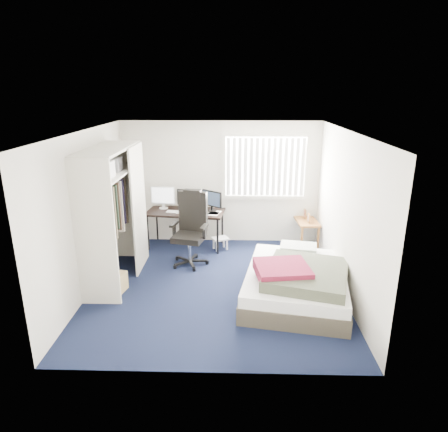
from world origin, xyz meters
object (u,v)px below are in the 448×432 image
(office_chair, at_px, (191,236))
(nightstand, at_px, (306,223))
(desk, at_px, (186,209))
(bed, at_px, (297,281))

(office_chair, relative_size, nightstand, 1.61)
(desk, bearing_deg, bed, -47.12)
(office_chair, distance_m, nightstand, 2.43)
(nightstand, relative_size, bed, 0.37)
(nightstand, distance_m, bed, 2.25)
(office_chair, height_order, nightstand, office_chair)
(office_chair, xyz_separation_m, nightstand, (2.26, 0.91, -0.03))
(nightstand, bearing_deg, bed, -102.75)
(bed, bearing_deg, nightstand, 77.25)
(desk, height_order, office_chair, office_chair)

